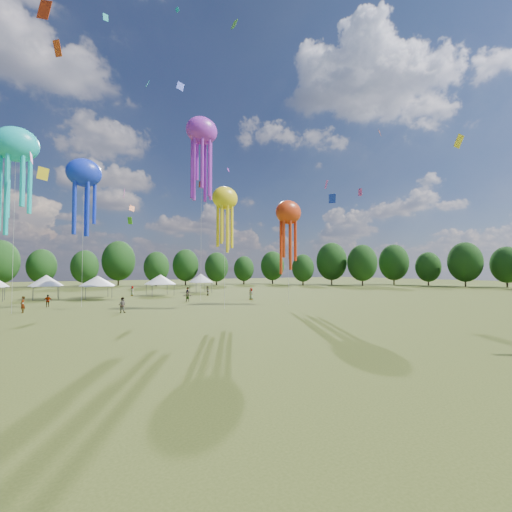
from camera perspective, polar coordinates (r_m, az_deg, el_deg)
ground at (r=19.10m, az=23.81°, el=-16.70°), size 300.00×300.00×0.00m
spectator_near at (r=41.38m, az=-21.29°, el=-7.58°), size 1.05×0.98×1.73m
spectators_far at (r=57.79m, az=-13.92°, el=-6.12°), size 31.09×20.11×1.83m
festival_tents at (r=65.68m, az=-22.95°, el=-3.67°), size 39.79×9.36×3.99m
show_kites at (r=49.64m, az=-15.70°, el=12.67°), size 35.91×15.33×29.00m
small_kites at (r=59.72m, az=-15.81°, el=23.32°), size 80.16×64.01×46.54m
treeline at (r=73.82m, az=-23.31°, el=-0.72°), size 201.57×95.24×13.43m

